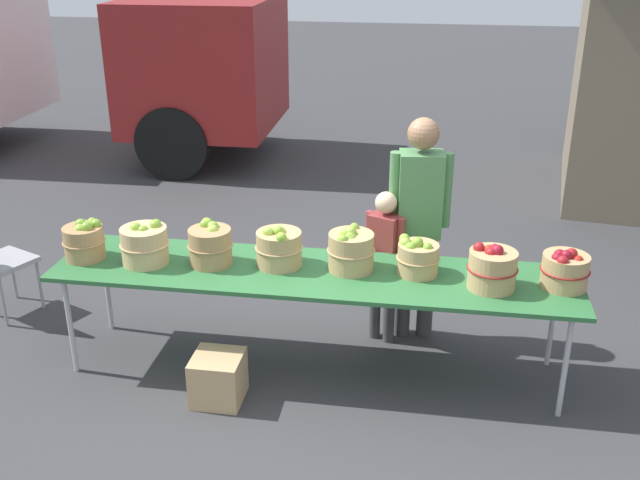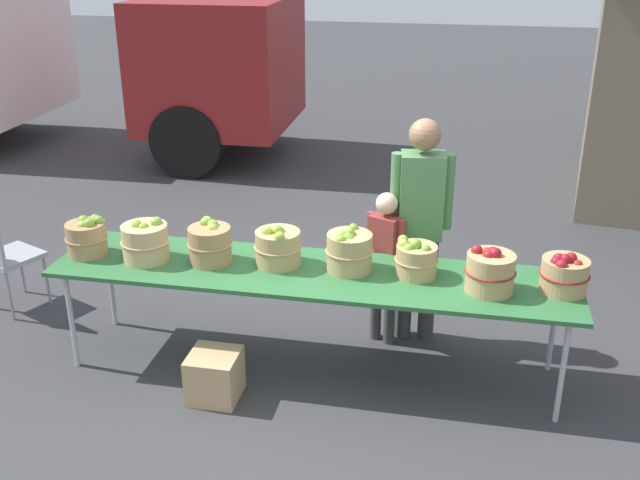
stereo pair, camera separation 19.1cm
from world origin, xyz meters
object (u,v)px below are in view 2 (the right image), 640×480
object	(u,v)px
vendor_adult	(420,214)
child_customer	(385,256)
apple_basket_green_0	(87,237)
apple_basket_green_3	(278,247)
apple_basket_red_0	(490,271)
folding_chair	(2,252)
produce_crate	(215,376)
apple_basket_green_1	(145,241)
market_table	(311,275)
apple_basket_green_5	(416,259)
apple_basket_green_4	(349,251)
apple_basket_red_1	(564,274)
apple_basket_green_2	(210,243)

from	to	relation	value
vendor_adult	child_customer	world-z (taller)	vendor_adult
apple_basket_green_0	apple_basket_green_3	distance (m)	1.35
apple_basket_green_3	apple_basket_red_0	bearing A→B (deg)	-4.82
child_customer	folding_chair	size ratio (longest dim) A/B	1.36
produce_crate	apple_basket_green_1	bearing A→B (deg)	144.46
apple_basket_red_0	market_table	bearing A→B (deg)	177.08
apple_basket_green_0	apple_basket_green_5	size ratio (longest dim) A/B	1.01
apple_basket_green_4	apple_basket_red_1	size ratio (longest dim) A/B	1.03
market_table	child_customer	xyz separation A→B (m)	(0.44, 0.48, -0.03)
apple_basket_red_0	vendor_adult	xyz separation A→B (m)	(-0.48, 0.65, 0.10)
apple_basket_green_3	folding_chair	xyz separation A→B (m)	(-2.33, 0.31, -0.37)
apple_basket_green_2	produce_crate	bearing A→B (deg)	-72.20
apple_basket_red_0	child_customer	xyz separation A→B (m)	(-0.71, 0.53, -0.20)
apple_basket_green_1	vendor_adult	size ratio (longest dim) A/B	0.20
apple_basket_green_5	folding_chair	size ratio (longest dim) A/B	0.34
market_table	apple_basket_red_1	bearing A→B (deg)	0.77
vendor_adult	produce_crate	distance (m)	1.81
apple_basket_green_4	apple_basket_red_0	world-z (taller)	apple_basket_green_4
apple_basket_red_1	vendor_adult	size ratio (longest dim) A/B	0.19
child_customer	apple_basket_red_1	bearing A→B (deg)	-176.83
apple_basket_green_4	vendor_adult	distance (m)	0.68
apple_basket_green_3	apple_basket_red_1	xyz separation A→B (m)	(1.85, -0.04, -0.01)
apple_basket_green_0	vendor_adult	size ratio (longest dim) A/B	0.17
apple_basket_red_1	folding_chair	bearing A→B (deg)	175.31
apple_basket_green_0	vendor_adult	bearing A→B (deg)	15.53
apple_basket_green_3	apple_basket_green_5	xyz separation A→B (m)	(0.92, 0.02, -0.01)
apple_basket_green_4	apple_basket_green_5	distance (m)	0.44
apple_basket_red_1	folding_chair	world-z (taller)	apple_basket_red_1
child_customer	apple_basket_green_2	bearing A→B (deg)	46.42
apple_basket_green_4	apple_basket_red_0	bearing A→B (deg)	-7.89
market_table	apple_basket_green_5	xyz separation A→B (m)	(0.68, 0.07, 0.15)
apple_basket_green_3	produce_crate	xyz separation A→B (m)	(-0.31, -0.53, -0.72)
apple_basket_green_3	apple_basket_red_0	world-z (taller)	apple_basket_red_0
apple_basket_green_0	apple_basket_green_3	size ratio (longest dim) A/B	0.90
apple_basket_green_0	vendor_adult	xyz separation A→B (m)	(2.25, 0.63, 0.10)
market_table	apple_basket_red_1	distance (m)	1.62
market_table	apple_basket_green_0	size ratio (longest dim) A/B	11.99
apple_basket_green_2	child_customer	size ratio (longest dim) A/B	0.26
apple_basket_green_2	vendor_adult	distance (m)	1.49
apple_basket_green_2	apple_basket_green_3	bearing A→B (deg)	5.69
apple_basket_green_2	apple_basket_green_5	size ratio (longest dim) A/B	1.07
apple_basket_green_4	apple_basket_green_3	bearing A→B (deg)	-179.00
apple_basket_green_0	child_customer	xyz separation A→B (m)	(2.02, 0.51, -0.19)
apple_basket_green_1	apple_basket_red_1	size ratio (longest dim) A/B	1.07
vendor_adult	produce_crate	world-z (taller)	vendor_adult
apple_basket_green_1	vendor_adult	bearing A→B (deg)	19.12
market_table	apple_basket_green_3	xyz separation A→B (m)	(-0.24, 0.06, 0.16)
vendor_adult	folding_chair	size ratio (longest dim) A/B	1.95
folding_chair	vendor_adult	bearing A→B (deg)	-152.41
apple_basket_green_5	apple_basket_red_0	distance (m)	0.49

